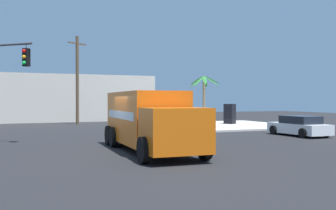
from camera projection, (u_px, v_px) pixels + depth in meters
ground_plane at (134, 150)px, 17.98m from camera, size 100.00×100.00×0.00m
sidewalk_corner_far at (226, 125)px, 34.58m from camera, size 11.06×11.06×0.14m
delivery_truck at (149, 120)px, 17.55m from camera, size 3.09×8.00×2.72m
sedan_white at (299, 126)px, 25.16m from camera, size 2.06×4.31×1.31m
vending_machine_red at (230, 114)px, 35.68m from camera, size 1.09×1.15×1.85m
palm_tree_far at (204, 89)px, 37.06m from camera, size 3.28×3.29×4.57m
utility_pole at (77, 79)px, 37.21m from camera, size 1.92×1.29×8.51m
building_backdrop at (52, 98)px, 42.70m from camera, size 22.32×6.00×5.11m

